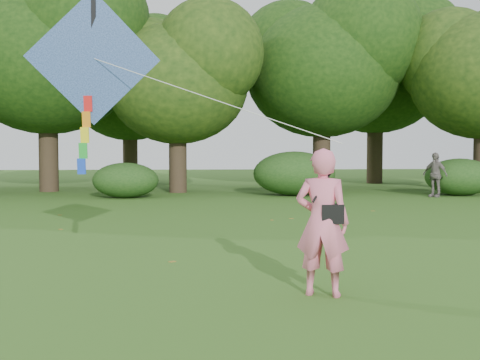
{
  "coord_description": "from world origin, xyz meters",
  "views": [
    {
      "loc": [
        -0.98,
        -7.37,
        1.99
      ],
      "look_at": [
        -0.36,
        2.0,
        1.5
      ],
      "focal_mm": 45.0,
      "sensor_mm": 36.0,
      "label": 1
    }
  ],
  "objects": [
    {
      "name": "ground",
      "position": [
        0.0,
        0.0,
        0.0
      ],
      "size": [
        100.0,
        100.0,
        0.0
      ],
      "primitive_type": "plane",
      "color": "#265114",
      "rests_on": "ground"
    },
    {
      "name": "man_kite_flyer",
      "position": [
        0.66,
        0.6,
        1.0
      ],
      "size": [
        0.85,
        0.71,
        1.99
      ],
      "primitive_type": "imported",
      "rotation": [
        0.0,
        0.0,
        2.77
      ],
      "color": "pink",
      "rests_on": "ground"
    },
    {
      "name": "bystander_right",
      "position": [
        8.64,
        16.71,
        0.92
      ],
      "size": [
        1.01,
        1.12,
        1.83
      ],
      "primitive_type": "imported",
      "rotation": [
        0.0,
        0.0,
        -0.91
      ],
      "color": "gray",
      "rests_on": "ground"
    },
    {
      "name": "crossbody_bag",
      "position": [
        0.78,
        0.57,
        1.13
      ],
      "size": [
        0.43,
        0.2,
        0.75
      ],
      "color": "black",
      "rests_on": "ground"
    },
    {
      "name": "flying_kite",
      "position": [
        -2.73,
        2.75,
        3.42
      ],
      "size": [
        4.74,
        2.39,
        3.01
      ],
      "color": "#2745AB",
      "rests_on": "ground"
    },
    {
      "name": "tree_line",
      "position": [
        1.67,
        22.88,
        5.6
      ],
      "size": [
        54.7,
        15.3,
        9.48
      ],
      "color": "#3A2D1E",
      "rests_on": "ground"
    },
    {
      "name": "shrub_band",
      "position": [
        -0.72,
        17.6,
        0.86
      ],
      "size": [
        39.15,
        3.22,
        1.88
      ],
      "color": "#264919",
      "rests_on": "ground"
    },
    {
      "name": "fallen_leaves",
      "position": [
        -0.74,
        4.93,
        0.01
      ],
      "size": [
        11.08,
        14.21,
        0.01
      ],
      "color": "olive",
      "rests_on": "ground"
    }
  ]
}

